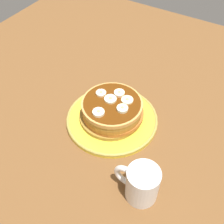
# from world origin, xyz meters

# --- Properties ---
(ground_plane) EXTENTS (1.40, 1.40, 0.03)m
(ground_plane) POSITION_xyz_m (0.00, 0.00, -0.01)
(ground_plane) COLOR brown
(plate) EXTENTS (0.27, 0.27, 0.01)m
(plate) POSITION_xyz_m (0.00, 0.00, 0.01)
(plate) COLOR yellow
(plate) RESTS_ON ground_plane
(pancake_stack) EXTENTS (0.18, 0.18, 0.06)m
(pancake_stack) POSITION_xyz_m (0.00, -0.00, 0.04)
(pancake_stack) COLOR olive
(pancake_stack) RESTS_ON plate
(banana_slice_0) EXTENTS (0.03, 0.03, 0.01)m
(banana_slice_0) POSITION_xyz_m (0.01, -0.01, 0.08)
(banana_slice_0) COLOR beige
(banana_slice_0) RESTS_ON pancake_stack
(banana_slice_1) EXTENTS (0.03, 0.03, 0.01)m
(banana_slice_1) POSITION_xyz_m (-0.03, -0.03, 0.08)
(banana_slice_1) COLOR #FBE9B4
(banana_slice_1) RESTS_ON pancake_stack
(banana_slice_2) EXTENTS (0.03, 0.03, 0.01)m
(banana_slice_2) POSITION_xyz_m (0.04, -0.01, 0.08)
(banana_slice_2) COLOR #F9E1B4
(banana_slice_2) RESTS_ON pancake_stack
(banana_slice_3) EXTENTS (0.03, 0.03, 0.01)m
(banana_slice_3) POSITION_xyz_m (-0.04, 0.01, 0.08)
(banana_slice_3) COLOR #F1F2C4
(banana_slice_3) RESTS_ON pancake_stack
(banana_slice_4) EXTENTS (0.03, 0.03, 0.01)m
(banana_slice_4) POSITION_xyz_m (0.01, 0.05, 0.08)
(banana_slice_4) COLOR #F6EABD
(banana_slice_4) RESTS_ON pancake_stack
(banana_slice_5) EXTENTS (0.03, 0.03, 0.01)m
(banana_slice_5) POSITION_xyz_m (-0.00, -0.04, 0.08)
(banana_slice_5) COLOR #FEE3BA
(banana_slice_5) RESTS_ON pancake_stack
(coffee_mug) EXTENTS (0.11, 0.08, 0.09)m
(coffee_mug) POSITION_xyz_m (-0.17, 0.16, 0.05)
(coffee_mug) COLOR white
(coffee_mug) RESTS_ON ground_plane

